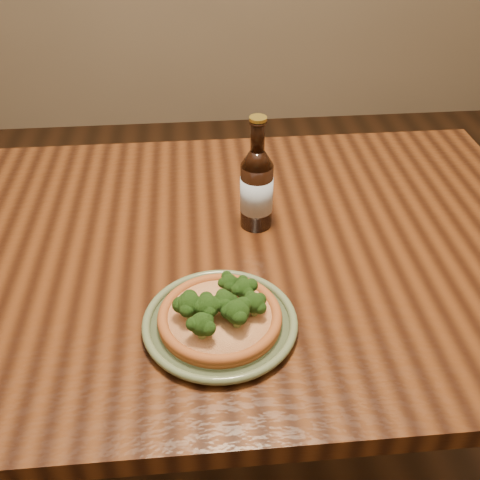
{
  "coord_description": "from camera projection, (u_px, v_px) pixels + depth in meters",
  "views": [
    {
      "loc": [
        0.07,
        -0.77,
        1.43
      ],
      "look_at": [
        0.15,
        0.02,
        0.82
      ],
      "focal_mm": 42.0,
      "sensor_mm": 36.0,
      "label": 1
    }
  ],
  "objects": [
    {
      "name": "beer_bottle",
      "position": [
        257.0,
        188.0,
        1.11
      ],
      "size": [
        0.07,
        0.07,
        0.24
      ],
      "rotation": [
        0.0,
        0.0,
        -0.07
      ],
      "color": "black",
      "rests_on": "table"
    },
    {
      "name": "plate",
      "position": [
        220.0,
        323.0,
        0.92
      ],
      "size": [
        0.26,
        0.26,
        0.02
      ],
      "rotation": [
        0.0,
        0.0,
        0.23
      ],
      "color": "#61704D",
      "rests_on": "table"
    },
    {
      "name": "table",
      "position": [
        166.0,
        284.0,
        1.15
      ],
      "size": [
        1.6,
        0.9,
        0.75
      ],
      "color": "#4E2610",
      "rests_on": "ground"
    },
    {
      "name": "pizza",
      "position": [
        220.0,
        315.0,
        0.91
      ],
      "size": [
        0.2,
        0.2,
        0.07
      ],
      "rotation": [
        0.0,
        0.0,
        0.3
      ],
      "color": "#A95826",
      "rests_on": "plate"
    }
  ]
}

